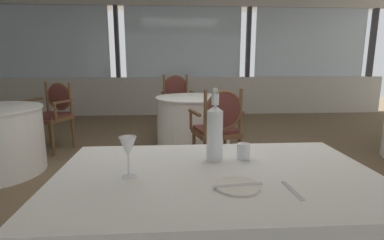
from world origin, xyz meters
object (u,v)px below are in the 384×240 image
water_tumbler (244,151)px  dining_chair_0_1 (219,124)px  dining_chair_0_0 (177,99)px  side_plate (238,186)px  water_bottle (215,131)px  dining_chair_1_0 (53,110)px  wine_glass (128,148)px

water_tumbler → dining_chair_0_1: 1.75m
dining_chair_0_0 → water_tumbler: bearing=-8.4°
dining_chair_0_1 → side_plate: bearing=160.2°
water_bottle → water_tumbler: water_bottle is taller
water_bottle → dining_chair_1_0: size_ratio=0.40×
wine_glass → dining_chair_0_0: size_ratio=0.18×
side_plate → dining_chair_0_0: size_ratio=0.18×
water_bottle → dining_chair_1_0: water_bottle is taller
side_plate → water_bottle: size_ratio=0.49×
side_plate → dining_chair_0_0: (-0.18, 3.95, -0.16)m
water_bottle → dining_chair_1_0: bearing=124.2°
dining_chair_0_1 → wine_glass: bearing=147.2°
water_tumbler → dining_chair_0_1: dining_chair_0_1 is taller
wine_glass → dining_chair_1_0: bearing=116.3°
water_bottle → dining_chair_0_1: bearing=80.2°
water_bottle → side_plate: bearing=-82.5°
wine_glass → dining_chair_0_0: 3.83m
water_bottle → dining_chair_0_0: size_ratio=0.37×
water_bottle → water_tumbler: 0.19m
water_tumbler → dining_chair_1_0: size_ratio=0.09×
wine_glass → dining_chair_0_1: bearing=70.0°
water_bottle → dining_chair_0_1: water_bottle is taller
side_plate → dining_chair_0_1: size_ratio=0.20×
water_bottle → dining_chair_0_1: 1.79m
wine_glass → side_plate: bearing=-17.4°
side_plate → wine_glass: (-0.45, 0.14, 0.13)m
water_bottle → dining_chair_0_0: bearing=92.1°
side_plate → water_tumbler: water_tumbler is taller
water_tumbler → wine_glass: bearing=-159.7°
side_plate → wine_glass: wine_glass is taller
dining_chair_1_0 → water_bottle: bearing=55.1°
dining_chair_0_0 → dining_chair_1_0: bearing=-76.7°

